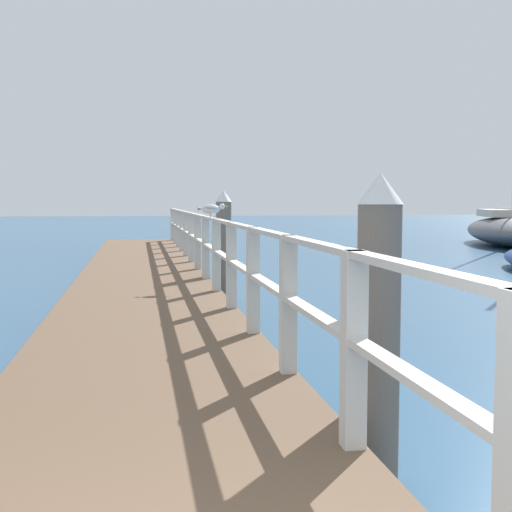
{
  "coord_description": "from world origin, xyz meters",
  "views": [
    {
      "loc": [
        -0.08,
        -1.05,
        1.81
      ],
      "look_at": [
        1.74,
        9.52,
        0.94
      ],
      "focal_mm": 48.27,
      "sensor_mm": 36.0,
      "label": 1
    }
  ],
  "objects_px": {
    "dock_piling_near": "(378,326)",
    "seagull_foreground": "(212,209)",
    "dock_piling_far": "(224,245)",
    "boat_3": "(509,230)"
  },
  "relations": [
    {
      "from": "dock_piling_far",
      "to": "boat_3",
      "type": "distance_m",
      "value": 18.75
    },
    {
      "from": "dock_piling_far",
      "to": "seagull_foreground",
      "type": "xyz_separation_m",
      "value": [
        -0.37,
        -1.47,
        0.68
      ]
    },
    {
      "from": "dock_piling_far",
      "to": "seagull_foreground",
      "type": "height_order",
      "value": "dock_piling_far"
    },
    {
      "from": "dock_piling_near",
      "to": "boat_3",
      "type": "xyz_separation_m",
      "value": [
        13.21,
        21.36,
        -0.38
      ]
    },
    {
      "from": "dock_piling_far",
      "to": "boat_3",
      "type": "height_order",
      "value": "boat_3"
    },
    {
      "from": "dock_piling_near",
      "to": "dock_piling_far",
      "type": "bearing_deg",
      "value": 90.0
    },
    {
      "from": "dock_piling_near",
      "to": "seagull_foreground",
      "type": "height_order",
      "value": "dock_piling_near"
    },
    {
      "from": "boat_3",
      "to": "seagull_foreground",
      "type": "bearing_deg",
      "value": 64.44
    },
    {
      "from": "dock_piling_near",
      "to": "seagull_foreground",
      "type": "relative_size",
      "value": 4.17
    },
    {
      "from": "dock_piling_near",
      "to": "boat_3",
      "type": "height_order",
      "value": "boat_3"
    }
  ]
}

